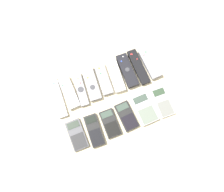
{
  "coord_description": "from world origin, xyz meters",
  "views": [
    {
      "loc": [
        -0.1,
        -0.24,
        1.07
      ],
      "look_at": [
        0.0,
        0.03,
        0.01
      ],
      "focal_mm": 35.0,
      "sensor_mm": 36.0,
      "label": 1
    }
  ],
  "objects_px": {
    "remote_3": "(92,84)",
    "calculator_5": "(163,102)",
    "calculator_1": "(94,130)",
    "calculator_3": "(127,116)",
    "remote_5": "(115,75)",
    "remote_6": "(127,71)",
    "remote_1": "(69,93)",
    "remote_2": "(81,90)",
    "calculator_0": "(77,135)",
    "calculator_4": "(145,109)",
    "remote_0": "(58,98)",
    "remote_8": "(150,64)",
    "remote_4": "(104,79)",
    "remote_7": "(138,67)",
    "calculator_2": "(110,123)"
  },
  "relations": [
    {
      "from": "remote_3",
      "to": "remote_5",
      "type": "height_order",
      "value": "remote_5"
    },
    {
      "from": "remote_4",
      "to": "remote_8",
      "type": "distance_m",
      "value": 0.26
    },
    {
      "from": "remote_3",
      "to": "calculator_5",
      "type": "height_order",
      "value": "remote_3"
    },
    {
      "from": "remote_7",
      "to": "remote_8",
      "type": "distance_m",
      "value": 0.06
    },
    {
      "from": "remote_3",
      "to": "remote_6",
      "type": "relative_size",
      "value": 0.96
    },
    {
      "from": "remote_4",
      "to": "remote_6",
      "type": "bearing_deg",
      "value": 3.1
    },
    {
      "from": "remote_0",
      "to": "calculator_4",
      "type": "bearing_deg",
      "value": -26.77
    },
    {
      "from": "remote_3",
      "to": "calculator_4",
      "type": "relative_size",
      "value": 1.14
    },
    {
      "from": "remote_1",
      "to": "remote_3",
      "type": "distance_m",
      "value": 0.12
    },
    {
      "from": "remote_4",
      "to": "calculator_1",
      "type": "distance_m",
      "value": 0.26
    },
    {
      "from": "remote_1",
      "to": "calculator_4",
      "type": "bearing_deg",
      "value": -36.03
    },
    {
      "from": "calculator_0",
      "to": "calculator_5",
      "type": "height_order",
      "value": "calculator_0"
    },
    {
      "from": "remote_2",
      "to": "calculator_5",
      "type": "distance_m",
      "value": 0.42
    },
    {
      "from": "remote_0",
      "to": "calculator_2",
      "type": "relative_size",
      "value": 1.55
    },
    {
      "from": "remote_4",
      "to": "calculator_0",
      "type": "bearing_deg",
      "value": -132.52
    },
    {
      "from": "remote_4",
      "to": "remote_8",
      "type": "bearing_deg",
      "value": 1.13
    },
    {
      "from": "remote_6",
      "to": "remote_0",
      "type": "bearing_deg",
      "value": -178.19
    },
    {
      "from": "remote_5",
      "to": "calculator_0",
      "type": "bearing_deg",
      "value": -139.18
    },
    {
      "from": "remote_2",
      "to": "calculator_2",
      "type": "bearing_deg",
      "value": -66.06
    },
    {
      "from": "remote_7",
      "to": "calculator_1",
      "type": "xyz_separation_m",
      "value": [
        -0.33,
        -0.23,
        -0.0
      ]
    },
    {
      "from": "calculator_2",
      "to": "calculator_3",
      "type": "relative_size",
      "value": 0.93
    },
    {
      "from": "remote_4",
      "to": "remote_1",
      "type": "bearing_deg",
      "value": -175.72
    },
    {
      "from": "remote_6",
      "to": "remote_7",
      "type": "distance_m",
      "value": 0.06
    },
    {
      "from": "remote_8",
      "to": "calculator_0",
      "type": "bearing_deg",
      "value": -158.86
    },
    {
      "from": "remote_1",
      "to": "calculator_2",
      "type": "distance_m",
      "value": 0.26
    },
    {
      "from": "calculator_0",
      "to": "remote_0",
      "type": "bearing_deg",
      "value": 96.53
    },
    {
      "from": "remote_5",
      "to": "calculator_0",
      "type": "relative_size",
      "value": 1.26
    },
    {
      "from": "remote_8",
      "to": "calculator_1",
      "type": "bearing_deg",
      "value": -153.21
    },
    {
      "from": "remote_1",
      "to": "calculator_2",
      "type": "bearing_deg",
      "value": -60.5
    },
    {
      "from": "remote_8",
      "to": "calculator_5",
      "type": "xyz_separation_m",
      "value": [
        -0.02,
        -0.21,
        -0.01
      ]
    },
    {
      "from": "calculator_1",
      "to": "calculator_3",
      "type": "distance_m",
      "value": 0.17
    },
    {
      "from": "remote_2",
      "to": "remote_4",
      "type": "xyz_separation_m",
      "value": [
        0.13,
        0.01,
        0.0
      ]
    },
    {
      "from": "remote_4",
      "to": "remote_6",
      "type": "distance_m",
      "value": 0.13
    },
    {
      "from": "remote_3",
      "to": "calculator_4",
      "type": "bearing_deg",
      "value": -43.14
    },
    {
      "from": "remote_3",
      "to": "calculator_2",
      "type": "bearing_deg",
      "value": -82.08
    },
    {
      "from": "remote_0",
      "to": "calculator_1",
      "type": "height_order",
      "value": "same"
    },
    {
      "from": "remote_8",
      "to": "remote_0",
      "type": "bearing_deg",
      "value": 177.46
    },
    {
      "from": "calculator_1",
      "to": "remote_6",
      "type": "bearing_deg",
      "value": 42.55
    },
    {
      "from": "remote_2",
      "to": "remote_3",
      "type": "xyz_separation_m",
      "value": [
        0.06,
        0.01,
        0.0
      ]
    },
    {
      "from": "calculator_3",
      "to": "calculator_5",
      "type": "relative_size",
      "value": 0.94
    },
    {
      "from": "remote_5",
      "to": "remote_6",
      "type": "bearing_deg",
      "value": 6.06
    },
    {
      "from": "remote_6",
      "to": "remote_8",
      "type": "xyz_separation_m",
      "value": [
        0.13,
        -0.01,
        -0.0
      ]
    },
    {
      "from": "calculator_1",
      "to": "calculator_3",
      "type": "xyz_separation_m",
      "value": [
        0.17,
        0.01,
        -0.0
      ]
    },
    {
      "from": "remote_5",
      "to": "calculator_5",
      "type": "relative_size",
      "value": 1.19
    },
    {
      "from": "calculator_0",
      "to": "calculator_3",
      "type": "bearing_deg",
      "value": -1.62
    },
    {
      "from": "remote_2",
      "to": "calculator_4",
      "type": "xyz_separation_m",
      "value": [
        0.26,
        -0.21,
        -0.0
      ]
    },
    {
      "from": "calculator_5",
      "to": "calculator_0",
      "type": "bearing_deg",
      "value": -178.57
    },
    {
      "from": "calculator_0",
      "to": "calculator_1",
      "type": "xyz_separation_m",
      "value": [
        0.09,
        -0.01,
        0.0
      ]
    },
    {
      "from": "calculator_1",
      "to": "calculator_5",
      "type": "height_order",
      "value": "calculator_1"
    },
    {
      "from": "remote_2",
      "to": "calculator_0",
      "type": "relative_size",
      "value": 1.2
    }
  ]
}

